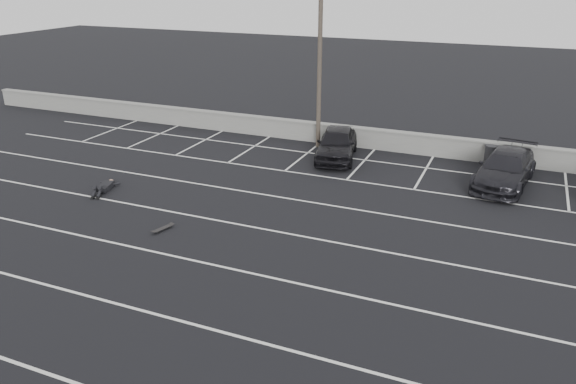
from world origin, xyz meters
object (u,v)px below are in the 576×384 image
at_px(car_right, 505,169).
at_px(utility_pole, 320,65).
at_px(person, 106,183).
at_px(skateboard, 163,228).
at_px(car_left, 337,143).
at_px(trash_bin, 491,155).

relative_size(car_right, utility_pole, 0.59).
distance_m(car_right, person, 17.15).
xyz_separation_m(person, skateboard, (4.58, -2.49, -0.16)).
bearing_deg(skateboard, utility_pole, 97.92).
height_order(car_left, utility_pole, utility_pole).
xyz_separation_m(car_right, person, (-15.58, -7.13, -0.49)).
bearing_deg(car_left, skateboard, -119.43).
distance_m(trash_bin, person, 17.67).
height_order(trash_bin, skateboard, trash_bin).
bearing_deg(car_right, person, -147.07).
bearing_deg(trash_bin, person, -147.06).
distance_m(car_left, utility_pole, 4.09).
distance_m(utility_pole, skateboard, 12.54).
xyz_separation_m(trash_bin, person, (-14.83, -9.61, -0.27)).
height_order(car_right, utility_pole, utility_pole).
xyz_separation_m(car_left, skateboard, (-3.17, -10.24, -0.69)).
bearing_deg(car_left, utility_pole, 123.67).
distance_m(car_left, car_right, 7.86).
distance_m(car_right, trash_bin, 2.60).
relative_size(car_right, trash_bin, 5.06).
xyz_separation_m(car_left, car_right, (7.84, -0.61, -0.04)).
distance_m(person, skateboard, 5.21).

